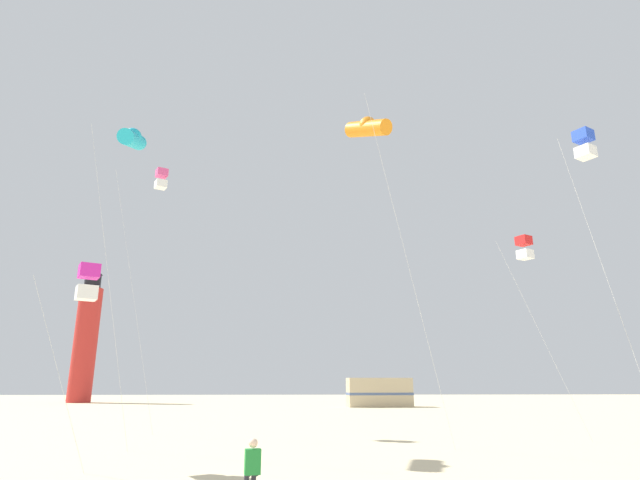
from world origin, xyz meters
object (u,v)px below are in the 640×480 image
object	(u,v)px
kite_flyer_standing	(252,464)
kite_tube_orange	(368,128)
kite_box_rainbow	(161,179)
lighthouse_distant	(86,337)
kite_box_magenta	(88,282)
kite_box_blue	(584,145)
kite_box_scarlet	(524,248)
rv_van_tan	(379,392)
kite_tube_cyan	(132,139)

from	to	relation	value
kite_flyer_standing	kite_tube_orange	distance (m)	15.29
kite_box_rainbow	lighthouse_distant	size ratio (longest dim) A/B	0.84
kite_box_magenta	kite_box_blue	distance (m)	18.75
kite_box_scarlet	kite_box_blue	bearing A→B (deg)	-89.68
kite_box_magenta	lighthouse_distant	bearing A→B (deg)	111.82
kite_box_blue	rv_van_tan	world-z (taller)	kite_box_blue
kite_box_rainbow	kite_box_scarlet	xyz separation A→B (m)	(18.97, -3.69, -4.81)
kite_box_blue	rv_van_tan	xyz separation A→B (m)	(-2.89, 35.56, -9.88)
kite_box_scarlet	rv_van_tan	xyz separation A→B (m)	(-2.86, 29.50, -7.31)
kite_flyer_standing	kite_tube_orange	size ratio (longest dim) A/B	0.08
kite_box_blue	kite_tube_cyan	distance (m)	18.79
kite_box_magenta	rv_van_tan	bearing A→B (deg)	68.16
kite_box_scarlet	kite_tube_orange	distance (m)	9.93
rv_van_tan	kite_tube_orange	bearing A→B (deg)	-103.12
kite_flyer_standing	kite_tube_cyan	world-z (taller)	kite_tube_cyan
kite_box_magenta	lighthouse_distant	world-z (taller)	lighthouse_distant
kite_box_rainbow	kite_box_magenta	bearing A→B (deg)	-83.66
kite_box_rainbow	kite_tube_orange	world-z (taller)	kite_box_rainbow
kite_flyer_standing	lighthouse_distant	world-z (taller)	lighthouse_distant
kite_tube_orange	kite_tube_cyan	world-z (taller)	kite_tube_orange
kite_tube_cyan	lighthouse_distant	bearing A→B (deg)	113.01
kite_box_magenta	kite_tube_orange	size ratio (longest dim) A/B	0.43
kite_box_rainbow	kite_box_scarlet	size ratio (longest dim) A/B	1.52
kite_box_rainbow	kite_box_blue	bearing A→B (deg)	-27.17
rv_van_tan	lighthouse_distant	bearing A→B (deg)	155.71
kite_tube_orange	kite_tube_cyan	xyz separation A→B (m)	(-10.35, 0.74, -0.38)
kite_tube_orange	lighthouse_distant	xyz separation A→B (m)	(-29.56, 45.97, -5.24)
kite_box_blue	kite_box_magenta	bearing A→B (deg)	-175.16
kite_tube_cyan	lighthouse_distant	world-z (taller)	lighthouse_distant
kite_box_rainbow	kite_tube_orange	bearing A→B (deg)	-34.28
kite_box_scarlet	lighthouse_distant	xyz separation A→B (m)	(-37.66, 42.26, -0.86)
kite_box_magenta	kite_tube_cyan	size ratio (longest dim) A/B	0.45
kite_box_scarlet	rv_van_tan	size ratio (longest dim) A/B	1.41
kite_box_magenta	kite_box_blue	bearing A→B (deg)	4.84
kite_box_blue	kite_flyer_standing	bearing A→B (deg)	-154.99
kite_flyer_standing	kite_tube_cyan	xyz separation A→B (m)	(-6.44, 8.70, 12.08)
kite_tube_cyan	kite_box_magenta	bearing A→B (deg)	-80.93
kite_box_scarlet	kite_box_magenta	world-z (taller)	kite_box_scarlet
rv_van_tan	kite_box_rainbow	bearing A→B (deg)	-126.12
kite_tube_cyan	rv_van_tan	bearing A→B (deg)	64.36
lighthouse_distant	kite_box_blue	bearing A→B (deg)	-52.04
kite_flyer_standing	kite_box_blue	distance (m)	17.03
kite_flyer_standing	kite_box_rainbow	size ratio (longest dim) A/B	0.08
kite_box_rainbow	rv_van_tan	xyz separation A→B (m)	(16.11, 25.80, -12.12)
kite_flyer_standing	kite_box_scarlet	world-z (taller)	kite_box_scarlet
rv_van_tan	kite_flyer_standing	bearing A→B (deg)	-106.68
kite_tube_cyan	kite_box_blue	bearing A→B (deg)	-9.48
kite_flyer_standing	kite_box_rainbow	bearing A→B (deg)	-77.64
kite_flyer_standing	lighthouse_distant	distance (m)	60.16
kite_box_scarlet	kite_box_rainbow	bearing A→B (deg)	168.98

